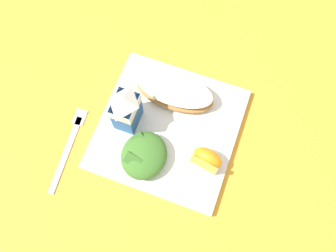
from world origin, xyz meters
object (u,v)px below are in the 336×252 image
Objects in this scene: white_plate at (168,129)px; metal_fork at (70,143)px; milk_carton at (126,109)px; green_salad_pile at (144,155)px; orange_wedge_front at (207,159)px; cheesy_pizza_bread at (175,92)px.

white_plate is 0.21m from metal_fork.
milk_carton is at bearing 98.15° from white_plate.
metal_fork is at bearing 97.30° from green_salad_pile.
green_salad_pile is 0.10m from milk_carton.
orange_wedge_front is at bearing -78.51° from metal_fork.
orange_wedge_front is at bearing -136.69° from cheesy_pizza_bread.
milk_carton is at bearing 42.95° from green_salad_pile.
metal_fork is (-0.17, 0.17, -0.03)m from cheesy_pizza_bread.
orange_wedge_front is at bearing -73.07° from green_salad_pile.
green_salad_pile is 0.91× the size of milk_carton.
green_salad_pile is at bearing -82.70° from metal_fork.
green_salad_pile reaches higher than metal_fork.
orange_wedge_front is 0.29m from metal_fork.
orange_wedge_front is (-0.11, -0.11, 0.00)m from cheesy_pizza_bread.
orange_wedge_front reaches higher than metal_fork.
cheesy_pizza_bread is 0.16m from orange_wedge_front.
orange_wedge_front reaches higher than cheesy_pizza_bread.
green_salad_pile is (-0.15, 0.01, 0.00)m from cheesy_pizza_bread.
white_plate is 0.11m from milk_carton.
milk_carton reaches higher than green_salad_pile.
green_salad_pile is 0.53× the size of metal_fork.
cheesy_pizza_bread is at bearing -3.97° from green_salad_pile.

